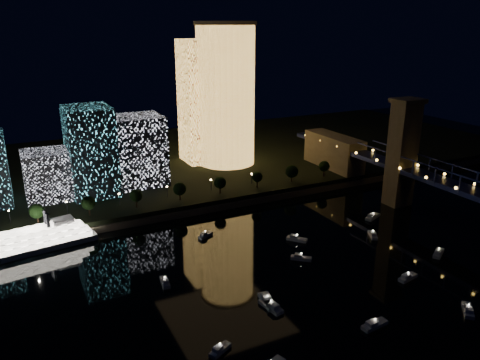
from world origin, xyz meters
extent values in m
plane|color=black|center=(0.00, 0.00, 0.00)|extent=(520.00, 520.00, 0.00)
cube|color=black|center=(0.00, 160.00, 2.50)|extent=(420.00, 160.00, 5.00)
cube|color=#6B5E4C|center=(0.00, 82.00, 1.50)|extent=(420.00, 6.00, 3.00)
cylinder|color=#FFB851|center=(15.18, 134.91, 43.00)|extent=(32.00, 32.00, 76.01)
cylinder|color=#6B5E4C|center=(15.18, 134.91, 82.01)|extent=(34.00, 34.00, 2.00)
cube|color=#FFB851|center=(4.73, 145.91, 39.40)|extent=(21.63, 21.63, 68.81)
cube|color=white|center=(-41.34, 120.57, 22.10)|extent=(27.78, 23.51, 34.19)
cube|color=#57D8ED|center=(-62.84, 116.62, 25.48)|extent=(20.48, 26.62, 40.96)
cube|color=white|center=(-81.67, 117.60, 16.11)|extent=(22.22, 20.20, 22.22)
cube|color=#6B5E4C|center=(65.00, 50.00, 24.00)|extent=(11.00, 9.00, 48.00)
cube|color=#6B5E4C|center=(65.00, 50.00, 49.00)|extent=(13.00, 11.00, 2.00)
cube|color=#6B5E4C|center=(65.00, 100.00, 11.50)|extent=(12.00, 40.00, 23.00)
cube|color=navy|center=(60.00, 12.00, 21.50)|extent=(0.50, 0.50, 7.00)
cube|color=navy|center=(60.00, 36.00, 21.50)|extent=(0.50, 0.50, 7.00)
cube|color=navy|center=(60.00, 60.00, 21.50)|extent=(0.50, 0.50, 7.00)
sphere|color=#F7AE36|center=(59.50, 45.00, 19.80)|extent=(1.20, 1.20, 1.20)
sphere|color=#F7AE36|center=(59.50, 90.00, 19.80)|extent=(1.20, 1.20, 1.20)
cube|color=silver|center=(-92.93, 74.88, 1.14)|extent=(46.44, 16.86, 2.27)
cube|color=white|center=(-92.93, 74.88, 3.31)|extent=(42.56, 15.38, 2.08)
cube|color=white|center=(-92.93, 74.88, 5.39)|extent=(38.68, 13.90, 2.08)
cube|color=white|center=(-92.93, 74.88, 7.47)|extent=(32.93, 12.14, 2.08)
cube|color=silver|center=(-81.69, 76.52, 9.27)|extent=(8.31, 6.71, 1.70)
cylinder|color=black|center=(-87.04, 73.83, 11.35)|extent=(1.32, 1.32, 5.68)
cylinder|color=black|center=(-87.58, 77.57, 11.35)|extent=(1.32, 1.32, 5.68)
cube|color=silver|center=(-10.59, -19.46, 0.60)|extent=(8.55, 3.47, 1.20)
cube|color=silver|center=(-11.84, -19.58, 1.70)|extent=(3.11, 2.44, 1.00)
sphere|color=white|center=(-10.59, -19.46, 2.60)|extent=(0.36, 0.36, 0.36)
cube|color=silver|center=(40.75, 3.75, 0.60)|extent=(8.45, 6.51, 1.20)
cube|color=silver|center=(39.68, 3.12, 1.70)|extent=(3.59, 3.33, 1.00)
sphere|color=white|center=(40.75, 3.75, 2.60)|extent=(0.36, 0.36, 0.36)
cube|color=silver|center=(-32.22, 1.48, 0.60)|extent=(4.26, 9.20, 1.20)
cube|color=silver|center=(-32.00, 0.17, 1.70)|extent=(2.78, 3.44, 1.00)
sphere|color=white|center=(-32.22, 1.48, 2.60)|extent=(0.36, 0.36, 0.36)
cube|color=silver|center=(42.71, 41.41, 0.60)|extent=(9.37, 6.02, 1.20)
cube|color=silver|center=(41.46, 40.91, 1.70)|extent=(3.78, 3.33, 1.00)
sphere|color=white|center=(42.71, 41.41, 2.60)|extent=(0.36, 0.36, 0.36)
cube|color=silver|center=(17.33, -4.34, 0.60)|extent=(7.99, 3.75, 1.20)
cube|color=silver|center=(16.19, -4.54, 1.70)|extent=(2.99, 2.43, 1.00)
sphere|color=white|center=(17.33, -4.34, 2.60)|extent=(0.36, 0.36, 0.36)
cube|color=silver|center=(-6.98, 23.11, 0.60)|extent=(7.21, 6.66, 1.20)
cube|color=silver|center=(-7.83, 23.84, 1.70)|extent=(3.24, 3.17, 1.00)
sphere|color=white|center=(-6.98, 23.11, 2.60)|extent=(0.36, 0.36, 0.36)
cube|color=silver|center=(-30.58, 56.64, 0.60)|extent=(7.05, 4.94, 1.20)
cube|color=silver|center=(-31.50, 56.19, 1.70)|extent=(2.91, 2.63, 1.00)
sphere|color=white|center=(-30.58, 56.64, 2.60)|extent=(0.36, 0.36, 0.36)
sphere|color=white|center=(-45.38, -21.26, 2.60)|extent=(0.36, 0.36, 0.36)
cube|color=silver|center=(29.75, 26.81, 0.60)|extent=(5.44, 7.51, 1.20)
cube|color=silver|center=(29.24, 25.84, 1.70)|extent=(2.86, 3.13, 1.00)
sphere|color=white|center=(29.75, 26.81, 2.60)|extent=(0.36, 0.36, 0.36)
cube|color=silver|center=(0.39, 37.23, 0.60)|extent=(7.10, 7.90, 1.20)
cube|color=silver|center=(-0.38, 38.17, 1.70)|extent=(3.41, 3.52, 1.00)
sphere|color=white|center=(0.39, 37.23, 2.60)|extent=(0.36, 0.36, 0.36)
cube|color=silver|center=(19.05, -26.29, 0.60)|extent=(7.48, 7.68, 1.20)
cube|color=silver|center=(18.21, -27.17, 1.70)|extent=(3.49, 3.52, 1.00)
sphere|color=white|center=(19.05, -26.29, 2.60)|extent=(0.36, 0.36, 0.36)
cube|color=silver|center=(-56.32, 29.04, 0.60)|extent=(3.18, 7.45, 1.20)
cube|color=silver|center=(-56.46, 27.96, 1.70)|extent=(2.17, 2.74, 1.00)
sphere|color=white|center=(-56.32, 29.04, 2.60)|extent=(0.36, 0.36, 0.36)
cube|color=silver|center=(-31.74, 4.32, 0.60)|extent=(4.31, 9.73, 1.20)
cube|color=silver|center=(-31.54, 5.72, 1.70)|extent=(2.88, 3.60, 1.00)
sphere|color=white|center=(-31.74, 4.32, 2.60)|extent=(0.36, 0.36, 0.36)
cube|color=silver|center=(-53.91, -9.82, 0.60)|extent=(7.10, 5.10, 1.20)
cube|color=silver|center=(-54.82, -10.29, 1.70)|extent=(2.95, 2.69, 1.00)
sphere|color=white|center=(-53.91, -9.82, 2.60)|extent=(0.36, 0.36, 0.36)
cylinder|color=black|center=(-90.00, 88.00, 7.00)|extent=(0.70, 0.70, 4.00)
sphere|color=black|center=(-90.00, 88.00, 10.50)|extent=(6.11, 6.11, 6.11)
cylinder|color=black|center=(-70.00, 88.00, 7.00)|extent=(0.70, 0.70, 4.00)
sphere|color=black|center=(-70.00, 88.00, 10.50)|extent=(5.94, 5.94, 5.94)
cylinder|color=black|center=(-50.00, 88.00, 7.00)|extent=(0.70, 0.70, 4.00)
sphere|color=black|center=(-50.00, 88.00, 10.50)|extent=(5.56, 5.56, 5.56)
cylinder|color=black|center=(-30.00, 88.00, 7.00)|extent=(0.70, 0.70, 4.00)
sphere|color=black|center=(-30.00, 88.00, 10.50)|extent=(6.09, 6.09, 6.09)
cylinder|color=black|center=(-10.00, 88.00, 7.00)|extent=(0.70, 0.70, 4.00)
sphere|color=black|center=(-10.00, 88.00, 10.50)|extent=(5.84, 5.84, 5.84)
cylinder|color=black|center=(10.00, 88.00, 7.00)|extent=(0.70, 0.70, 4.00)
sphere|color=black|center=(10.00, 88.00, 10.50)|extent=(5.38, 5.38, 5.38)
cylinder|color=black|center=(30.00, 88.00, 7.00)|extent=(0.70, 0.70, 4.00)
sphere|color=black|center=(30.00, 88.00, 10.50)|extent=(6.58, 6.58, 6.58)
cylinder|color=black|center=(50.00, 88.00, 7.00)|extent=(0.70, 0.70, 4.00)
sphere|color=black|center=(50.00, 88.00, 10.50)|extent=(5.71, 5.71, 5.71)
cylinder|color=black|center=(-100.00, 94.00, 7.50)|extent=(0.24, 0.24, 5.00)
sphere|color=#FFCC7F|center=(-100.00, 94.00, 10.30)|extent=(0.70, 0.70, 0.70)
cylinder|color=black|center=(-78.00, 94.00, 7.50)|extent=(0.24, 0.24, 5.00)
sphere|color=#FFCC7F|center=(-78.00, 94.00, 10.30)|extent=(0.70, 0.70, 0.70)
cylinder|color=black|center=(-56.00, 94.00, 7.50)|extent=(0.24, 0.24, 5.00)
sphere|color=#FFCC7F|center=(-56.00, 94.00, 10.30)|extent=(0.70, 0.70, 0.70)
cylinder|color=black|center=(-34.00, 94.00, 7.50)|extent=(0.24, 0.24, 5.00)
sphere|color=#FFCC7F|center=(-34.00, 94.00, 10.30)|extent=(0.70, 0.70, 0.70)
cylinder|color=black|center=(-12.00, 94.00, 7.50)|extent=(0.24, 0.24, 5.00)
sphere|color=#FFCC7F|center=(-12.00, 94.00, 10.30)|extent=(0.70, 0.70, 0.70)
cylinder|color=black|center=(10.00, 94.00, 7.50)|extent=(0.24, 0.24, 5.00)
sphere|color=#FFCC7F|center=(10.00, 94.00, 10.30)|extent=(0.70, 0.70, 0.70)
cylinder|color=black|center=(32.00, 94.00, 7.50)|extent=(0.24, 0.24, 5.00)
sphere|color=#FFCC7F|center=(32.00, 94.00, 10.30)|extent=(0.70, 0.70, 0.70)
camera|label=1|loc=(-94.48, -102.83, 80.65)|focal=35.00mm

